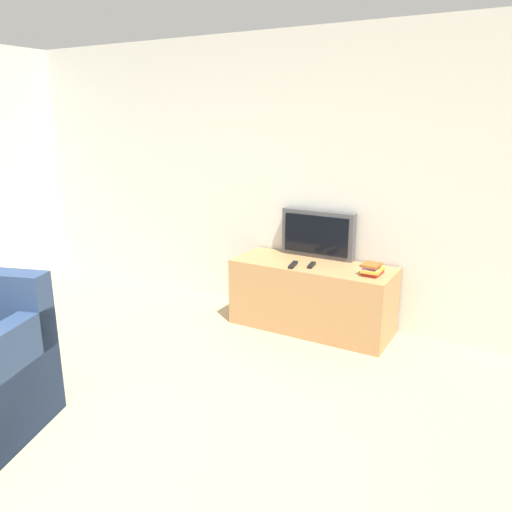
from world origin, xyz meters
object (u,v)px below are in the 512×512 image
remote_on_stand (311,265)px  tv_stand (312,296)px  remote_secondary (293,265)px  television (318,234)px  book_stack (372,269)px

remote_on_stand → tv_stand: bearing=104.3°
remote_on_stand → remote_secondary: bearing=-154.1°
television → book_stack: television is taller
book_stack → tv_stand: bearing=176.2°
tv_stand → remote_on_stand: (0.02, -0.08, 0.32)m
tv_stand → television: 0.57m
tv_stand → book_stack: size_ratio=6.57×
tv_stand → television: size_ratio=2.06×
tv_stand → book_stack: bearing=-3.8°
television → remote_on_stand: 0.38m
tv_stand → remote_on_stand: bearing=-75.7°
television → book_stack: 0.68m
book_stack → remote_secondary: bearing=-170.4°
remote_on_stand → television: bearing=104.6°
remote_on_stand → remote_secondary: (-0.14, -0.07, 0.00)m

